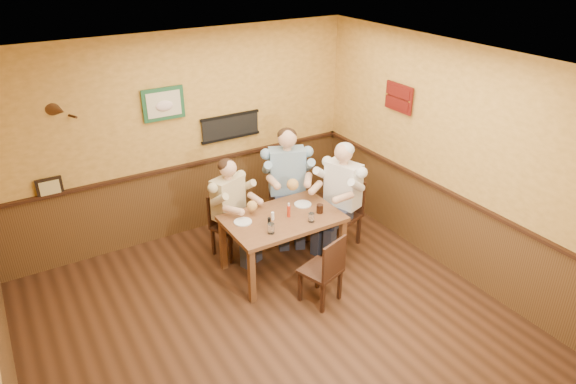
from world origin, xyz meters
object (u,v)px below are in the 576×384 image
diner_tan_shirt (229,213)px  salt_shaker (273,216)px  diner_blue_polo (287,188)px  chair_right_end (342,214)px  chair_back_left (230,225)px  chair_near_side (321,269)px  water_glass_mid (311,218)px  water_glass_left (271,228)px  diner_white_elder (342,201)px  dining_table (282,223)px  chair_back_right (287,202)px  hot_sauce_bottle (289,211)px  cola_tumbler (320,209)px  pepper_shaker (269,221)px

diner_tan_shirt → salt_shaker: bearing=-85.8°
diner_blue_polo → chair_right_end: bearing=-32.1°
chair_back_left → diner_blue_polo: size_ratio=0.61×
salt_shaker → chair_back_left: bearing=113.8°
chair_near_side → diner_blue_polo: size_ratio=0.62×
water_glass_mid → salt_shaker: 0.47m
chair_near_side → diner_blue_polo: diner_blue_polo is taller
diner_blue_polo → water_glass_left: bearing=-107.0°
chair_near_side → water_glass_left: size_ratio=7.12×
diner_tan_shirt → diner_blue_polo: size_ratio=0.87×
chair_near_side → diner_white_elder: bearing=-155.4°
chair_right_end → dining_table: bearing=-104.2°
salt_shaker → chair_right_end: bearing=3.6°
diner_white_elder → diner_tan_shirt: bearing=-131.2°
chair_back_right → hot_sauce_bottle: bearing=-97.3°
chair_back_right → hot_sauce_bottle: 0.94m
chair_right_end → cola_tumbler: size_ratio=8.58×
pepper_shaker → diner_tan_shirt: bearing=104.2°
cola_tumbler → pepper_shaker: (-0.68, 0.06, -0.01)m
chair_back_right → diner_tan_shirt: (-0.92, -0.08, 0.12)m
dining_table → chair_back_left: bearing=122.7°
chair_near_side → salt_shaker: chair_near_side is taller
chair_back_right → salt_shaker: bearing=-109.1°
chair_back_right → diner_tan_shirt: 0.93m
chair_back_left → chair_right_end: (1.39, -0.58, 0.04)m
pepper_shaker → hot_sauce_bottle: bearing=9.8°
chair_back_right → pepper_shaker: chair_back_right is taller
diner_tan_shirt → cola_tumbler: size_ratio=11.23×
water_glass_left → water_glass_mid: water_glass_left is taller
chair_back_left → water_glass_mid: bearing=-74.3°
chair_near_side → cola_tumbler: (0.41, 0.63, 0.37)m
dining_table → pepper_shaker: 0.28m
chair_right_end → water_glass_left: (-1.27, -0.33, 0.34)m
hot_sauce_bottle → salt_shaker: bearing=169.3°
diner_white_elder → pepper_shaker: (-1.20, -0.16, 0.13)m
chair_right_end → hot_sauce_bottle: 0.98m
chair_back_left → cola_tumbler: 1.24m
dining_table → salt_shaker: 0.19m
chair_back_left → hot_sauce_bottle: (0.49, -0.68, 0.40)m
water_glass_left → water_glass_mid: bearing=-2.2°
chair_near_side → diner_blue_polo: bearing=-124.9°
diner_white_elder → hot_sauce_bottle: diner_white_elder is taller
hot_sauce_bottle → pepper_shaker: hot_sauce_bottle is taller
chair_near_side → cola_tumbler: chair_near_side is taller
diner_tan_shirt → pepper_shaker: (0.19, -0.74, 0.18)m
dining_table → cola_tumbler: cola_tumbler is taller
salt_shaker → chair_back_right: bearing=48.5°
chair_right_end → diner_blue_polo: bearing=-163.1°
chair_near_side → diner_tan_shirt: (-0.46, 1.42, 0.18)m
chair_right_end → diner_blue_polo: diner_blue_polo is taller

